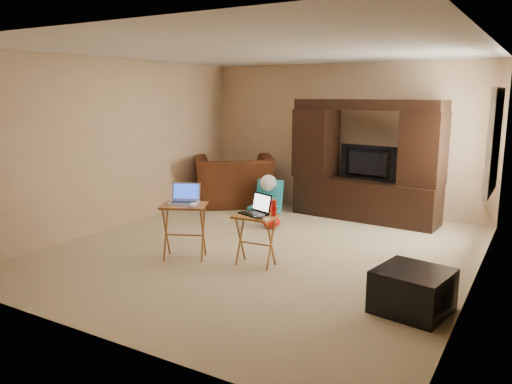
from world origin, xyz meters
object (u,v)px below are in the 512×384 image
Objects in this scene: television at (365,163)px; laptop_right at (253,204)px; ottoman at (413,291)px; plush_toy at (271,216)px; laptop_left at (183,194)px; tray_table_right at (255,240)px; water_bottle at (274,208)px; mouse_right at (260,217)px; push_toy at (400,213)px; entertainment_center at (366,161)px; recliner at (234,181)px; tray_table_left at (185,231)px; child_rocker at (264,198)px; mouse_left at (193,205)px.

laptop_right is (-0.43, -2.72, -0.19)m from television.
plush_toy is at bearing 143.34° from ottoman.
tray_table_right is at bearing -11.45° from laptop_left.
laptop_left is 1.14m from water_bottle.
mouse_right is at bearing -18.82° from laptop_right.
ottoman is at bearing -14.11° from tray_table_right.
television is at bearing 85.86° from water_bottle.
push_toy is 4.20× the size of mouse_right.
entertainment_center is 2.43m from recliner.
television is 1.43× the size of tray_table_left.
child_rocker is (0.87, -0.44, -0.15)m from recliner.
laptop_left reaches higher than water_bottle.
push_toy is 2.95m from mouse_right.
mouse_left is at bearing -91.81° from plush_toy.
laptop_right is at bearing 140.53° from mouse_right.
laptop_right is at bearing 90.37° from recliner.
laptop_left is (-0.90, -0.19, 0.50)m from tray_table_right.
mouse_right is (1.00, 0.10, 0.29)m from tray_table_left.
mouse_left is at bearing -108.86° from push_toy.
plush_toy is 1.70m from laptop_right.
tray_table_right reaches higher than push_toy.
push_toy is at bearing 89.11° from laptop_right.
laptop_right reaches higher than water_bottle.
entertainment_center is 3.32m from tray_table_left.
mouse_right is at bearing -19.00° from tray_table_left.
water_bottle reaches higher than mouse_left.
tray_table_right is (-1.90, 0.36, 0.10)m from ottoman.
recliner is at bearing 144.07° from child_rocker.
entertainment_center is at bearing 13.37° from child_rocker.
mouse_left is (-1.08, -3.04, -0.21)m from television.
laptop_right is (-1.04, -2.64, 0.53)m from push_toy.
plush_toy is 1.22× the size of laptop_right.
mouse_left is at bearing -160.14° from tray_table_right.
recliner is (-2.37, -0.18, -0.50)m from entertainment_center.
mouse_right is (-0.87, -2.78, 0.44)m from push_toy.
laptop_right is 2.30× the size of mouse_left.
push_toy is at bearing -7.47° from entertainment_center.
push_toy is at bearing 60.27° from mouse_left.
laptop_right is at bearing -68.64° from plush_toy.
recliner is 2.20× the size of ottoman.
laptop_left reaches higher than push_toy.
ottoman is at bearing 9.50° from laptop_right.
child_rocker is 1.54× the size of plush_toy.
mouse_left reaches higher than plush_toy.
television is 0.70× the size of recliner.
tray_table_left is (0.23, -2.39, 0.04)m from child_rocker.
child_rocker is 3.93m from ottoman.
push_toy is 0.85× the size of tray_table_right.
ottoman is at bearing 106.08° from recliner.
ottoman is at bearing -14.58° from water_bottle.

